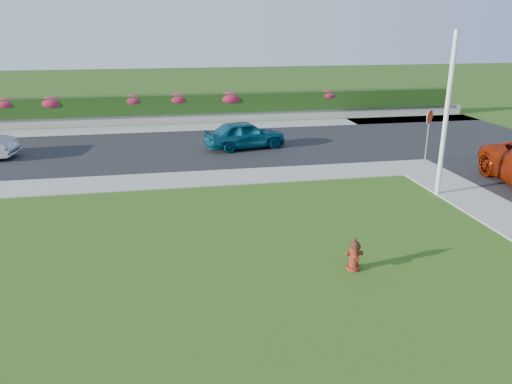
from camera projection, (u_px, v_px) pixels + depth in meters
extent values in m
plane|color=black|center=(320.00, 293.00, 11.05)|extent=(120.00, 120.00, 0.00)
cube|color=black|center=(125.00, 151.00, 23.20)|extent=(26.00, 8.00, 0.04)
cube|color=gray|center=(89.00, 185.00, 18.37)|extent=(24.00, 2.00, 0.04)
cube|color=gray|center=(416.00, 167.00, 20.64)|extent=(2.00, 2.00, 0.04)
cube|color=gray|center=(202.00, 127.00, 28.55)|extent=(34.00, 2.00, 0.04)
cube|color=gray|center=(200.00, 118.00, 29.86)|extent=(34.00, 0.40, 0.60)
cube|color=black|center=(200.00, 103.00, 29.68)|extent=(32.00, 0.90, 1.10)
cylinder|color=#55100D|center=(353.00, 268.00, 12.09)|extent=(0.34, 0.34, 0.08)
cylinder|color=#55100D|center=(354.00, 256.00, 11.99)|extent=(0.23, 0.23, 0.53)
cylinder|color=black|center=(355.00, 246.00, 11.91)|extent=(0.28, 0.28, 0.05)
sphere|color=black|center=(355.00, 245.00, 11.90)|extent=(0.23, 0.23, 0.23)
cylinder|color=black|center=(355.00, 240.00, 11.86)|extent=(0.07, 0.07, 0.07)
cylinder|color=#55100D|center=(348.00, 253.00, 11.95)|extent=(0.11, 0.12, 0.11)
cylinder|color=#55100D|center=(360.00, 253.00, 11.98)|extent=(0.11, 0.12, 0.11)
cylinder|color=#55100D|center=(356.00, 258.00, 11.84)|extent=(0.16, 0.13, 0.15)
imported|color=#0C465B|center=(245.00, 135.00, 23.50)|extent=(4.04, 2.28, 1.30)
cylinder|color=silver|center=(446.00, 116.00, 16.51)|extent=(0.16, 0.16, 5.49)
cylinder|color=slate|center=(427.00, 140.00, 20.79)|extent=(0.06, 0.06, 2.06)
cylinder|color=#B61D0C|center=(430.00, 117.00, 20.47)|extent=(0.49, 0.40, 0.60)
cylinder|color=white|center=(430.00, 117.00, 20.47)|extent=(0.51, 0.41, 0.64)
ellipsoid|color=#A21B35|center=(6.00, 104.00, 27.63)|extent=(1.35, 0.87, 0.68)
ellipsoid|color=#A21B35|center=(52.00, 103.00, 28.06)|extent=(1.45, 0.93, 0.73)
ellipsoid|color=#A21B35|center=(133.00, 100.00, 28.83)|extent=(1.32, 0.85, 0.66)
ellipsoid|color=#A21B35|center=(178.00, 99.00, 29.28)|extent=(1.36, 0.88, 0.68)
ellipsoid|color=#A21B35|center=(230.00, 98.00, 29.83)|extent=(1.51, 0.97, 0.75)
ellipsoid|color=#A21B35|center=(328.00, 95.00, 30.88)|extent=(1.28, 0.83, 0.64)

